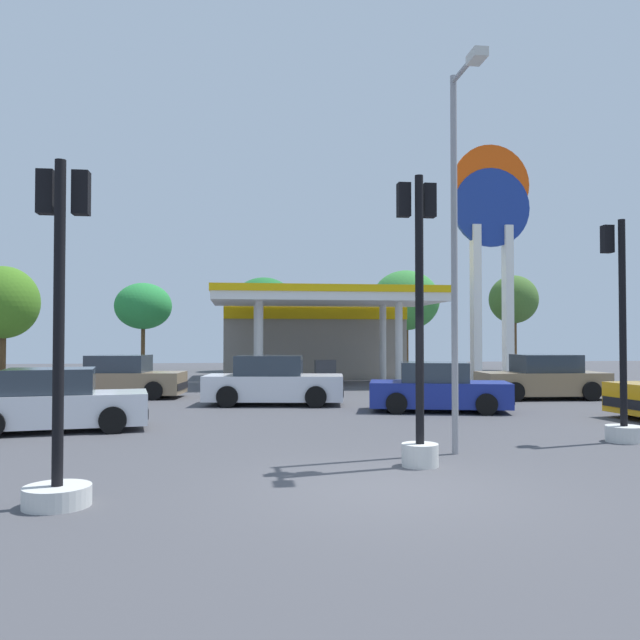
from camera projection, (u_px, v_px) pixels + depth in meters
name	position (u px, v px, depth m)	size (l,w,h in m)	color
ground_plane	(391.00, 489.00, 9.11)	(90.00, 90.00, 0.00)	#47474C
gas_station	(313.00, 335.00, 33.63)	(10.03, 11.06, 4.28)	gray
station_pole_sign	(491.00, 232.00, 31.68)	(3.84, 0.56, 11.50)	white
car_0	(542.00, 379.00, 22.42)	(4.33, 2.09, 1.52)	black
car_1	(438.00, 389.00, 18.64)	(4.20, 2.53, 1.41)	black
car_2	(56.00, 403.00, 14.76)	(4.18, 2.30, 1.42)	black
car_4	(273.00, 382.00, 20.50)	(4.54, 2.45, 1.55)	black
car_6	(122.00, 378.00, 22.80)	(4.36, 2.31, 1.49)	black
traffic_signal_0	(59.00, 389.00, 8.27)	(0.84, 0.84, 4.39)	silver
traffic_signal_1	(419.00, 351.00, 10.83)	(0.65, 0.66, 4.83)	silver
traffic_signal_2	(622.00, 378.00, 13.27)	(0.72, 0.72, 4.54)	silver
tree_0	(3.00, 302.00, 37.44)	(3.99, 3.99, 6.21)	brown
tree_1	(143.00, 306.00, 39.88)	(3.45, 3.45, 5.44)	brown
tree_2	(264.00, 303.00, 40.73)	(3.91, 3.91, 5.85)	brown
tree_3	(406.00, 301.00, 40.32)	(4.18, 4.18, 6.25)	brown
tree_4	(514.00, 300.00, 41.44)	(3.09, 3.09, 6.05)	brown
corner_streetlamp	(458.00, 223.00, 11.76)	(0.24, 1.48, 6.96)	gray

